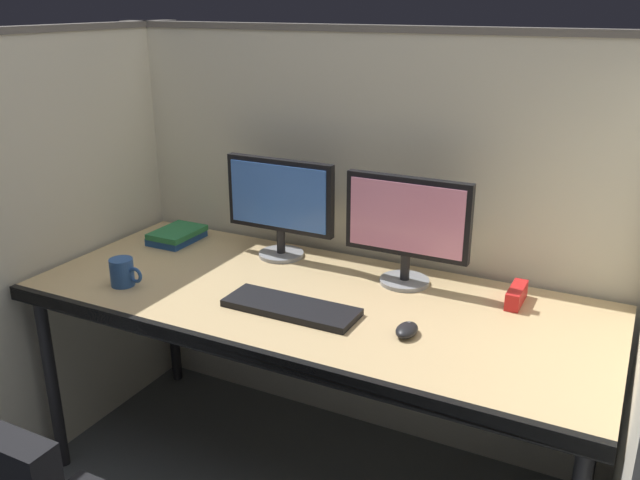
% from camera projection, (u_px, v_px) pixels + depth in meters
% --- Properties ---
extents(cubicle_partition_rear, '(2.21, 0.06, 1.57)m').
position_uv_depth(cubicle_partition_rear, '(367.00, 241.00, 2.54)').
color(cubicle_partition_rear, beige).
rests_on(cubicle_partition_rear, ground).
extents(cubicle_partition_left, '(0.06, 1.41, 1.57)m').
position_uv_depth(cubicle_partition_left, '(66.00, 244.00, 2.51)').
color(cubicle_partition_left, beige).
rests_on(cubicle_partition_left, ground).
extents(desk, '(1.90, 0.80, 0.74)m').
position_uv_depth(desk, '(311.00, 311.00, 2.19)').
color(desk, tan).
rests_on(desk, ground).
extents(monitor_left, '(0.43, 0.17, 0.37)m').
position_uv_depth(monitor_left, '(280.00, 201.00, 2.45)').
color(monitor_left, gray).
rests_on(monitor_left, desk).
extents(monitor_right, '(0.43, 0.17, 0.37)m').
position_uv_depth(monitor_right, '(407.00, 223.00, 2.21)').
color(monitor_right, gray).
rests_on(monitor_right, desk).
extents(keyboard_main, '(0.43, 0.15, 0.02)m').
position_uv_depth(keyboard_main, '(291.00, 307.00, 2.08)').
color(keyboard_main, black).
rests_on(keyboard_main, desk).
extents(computer_mouse, '(0.06, 0.10, 0.04)m').
position_uv_depth(computer_mouse, '(407.00, 330.00, 1.93)').
color(computer_mouse, black).
rests_on(computer_mouse, desk).
extents(book_stack, '(0.16, 0.22, 0.05)m').
position_uv_depth(book_stack, '(177.00, 235.00, 2.67)').
color(book_stack, '#1E478C').
rests_on(book_stack, desk).
extents(coffee_mug, '(0.13, 0.08, 0.09)m').
position_uv_depth(coffee_mug, '(123.00, 272.00, 2.25)').
color(coffee_mug, '#264C8C').
rests_on(coffee_mug, desk).
extents(red_stapler, '(0.04, 0.15, 0.06)m').
position_uv_depth(red_stapler, '(516.00, 295.00, 2.13)').
color(red_stapler, red).
rests_on(red_stapler, desk).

